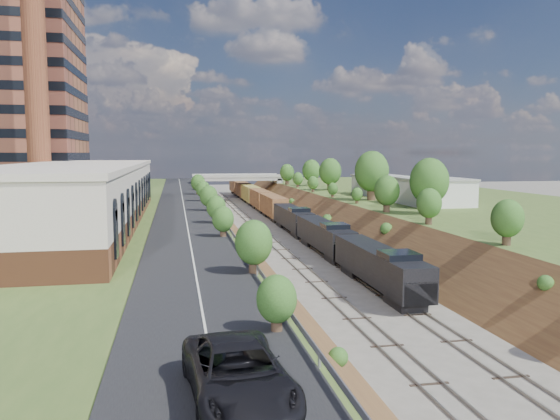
# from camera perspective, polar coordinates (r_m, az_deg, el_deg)

# --- Properties ---
(ground) EXTENTS (400.00, 400.00, 0.00)m
(ground) POSITION_cam_1_polar(r_m,az_deg,el_deg) (35.61, 18.87, -16.22)
(ground) COLOR #6B665B
(ground) RESTS_ON ground
(platform_left) EXTENTS (44.00, 180.00, 5.00)m
(platform_left) POSITION_cam_1_polar(r_m,az_deg,el_deg) (90.61, -21.16, -1.24)
(platform_left) COLOR #425E26
(platform_left) RESTS_ON ground
(platform_right) EXTENTS (44.00, 180.00, 5.00)m
(platform_right) POSITION_cam_1_polar(r_m,az_deg,el_deg) (102.08, 18.33, -0.36)
(platform_right) COLOR #425E26
(platform_right) RESTS_ON ground
(embankment_left) EXTENTS (10.00, 180.00, 10.00)m
(embankment_left) POSITION_cam_1_polar(r_m,az_deg,el_deg) (89.66, -7.12, -2.56)
(embankment_left) COLOR brown
(embankment_left) RESTS_ON ground
(embankment_right) EXTENTS (10.00, 180.00, 10.00)m
(embankment_right) POSITION_cam_1_polar(r_m,az_deg,el_deg) (93.68, 6.44, -2.18)
(embankment_right) COLOR brown
(embankment_right) RESTS_ON ground
(rail_left_track) EXTENTS (1.58, 180.00, 0.18)m
(rail_left_track) POSITION_cam_1_polar(r_m,az_deg,el_deg) (90.57, -1.80, -2.37)
(rail_left_track) COLOR gray
(rail_left_track) RESTS_ON ground
(rail_right_track) EXTENTS (1.58, 180.00, 0.18)m
(rail_right_track) POSITION_cam_1_polar(r_m,az_deg,el_deg) (91.53, 1.41, -2.28)
(rail_right_track) COLOR gray
(rail_right_track) RESTS_ON ground
(road) EXTENTS (8.00, 180.00, 0.10)m
(road) POSITION_cam_1_polar(r_m,az_deg,el_deg) (88.87, -10.06, 0.60)
(road) COLOR black
(road) RESTS_ON platform_left
(guardrail) EXTENTS (0.10, 171.00, 0.70)m
(guardrail) POSITION_cam_1_polar(r_m,az_deg,el_deg) (88.78, -7.41, 0.96)
(guardrail) COLOR #99999E
(guardrail) RESTS_ON platform_left
(commercial_building) EXTENTS (14.30, 62.30, 7.00)m
(commercial_building) POSITION_cam_1_polar(r_m,az_deg,el_deg) (67.60, -20.47, 1.58)
(commercial_building) COLOR brown
(commercial_building) RESTS_ON platform_left
(highrise_tower) EXTENTS (22.00, 22.00, 53.90)m
(highrise_tower) POSITION_cam_1_polar(r_m,az_deg,el_deg) (105.94, -26.71, 16.04)
(highrise_tower) COLOR brown
(highrise_tower) RESTS_ON platform_left
(smokestack) EXTENTS (3.20, 3.20, 40.00)m
(smokestack) POSITION_cam_1_polar(r_m,az_deg,el_deg) (87.44, -24.19, 13.19)
(smokestack) COLOR brown
(smokestack) RESTS_ON platform_left
(overpass) EXTENTS (24.50, 8.30, 7.40)m
(overpass) POSITION_cam_1_polar(r_m,az_deg,el_deg) (151.64, -4.55, 2.82)
(overpass) COLOR gray
(overpass) RESTS_ON ground
(white_building_near) EXTENTS (9.00, 12.00, 4.00)m
(white_building_near) POSITION_cam_1_polar(r_m,az_deg,el_deg) (90.21, 15.63, 1.79)
(white_building_near) COLOR silver
(white_building_near) RESTS_ON platform_right
(white_building_far) EXTENTS (8.00, 10.00, 3.60)m
(white_building_far) POSITION_cam_1_polar(r_m,az_deg,el_deg) (110.11, 10.28, 2.53)
(white_building_far) COLOR silver
(white_building_far) RESTS_ON platform_right
(tree_right_large) EXTENTS (5.25, 5.25, 7.61)m
(tree_right_large) POSITION_cam_1_polar(r_m,az_deg,el_deg) (76.45, 15.33, 2.87)
(tree_right_large) COLOR #473323
(tree_right_large) RESTS_ON platform_right
(tree_left_crest) EXTENTS (2.45, 2.45, 3.55)m
(tree_left_crest) POSITION_cam_1_polar(r_m,az_deg,el_deg) (49.13, -5.04, -1.31)
(tree_left_crest) COLOR #473323
(tree_left_crest) RESTS_ON platform_left
(freight_train) EXTENTS (3.13, 142.79, 4.66)m
(freight_train) POSITION_cam_1_polar(r_m,az_deg,el_deg) (116.13, -1.27, 0.75)
(freight_train) COLOR black
(freight_train) RESTS_ON ground
(suv) EXTENTS (3.68, 7.06, 1.90)m
(suv) POSITION_cam_1_polar(r_m,az_deg,el_deg) (18.79, -4.43, -16.64)
(suv) COLOR black
(suv) RESTS_ON road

